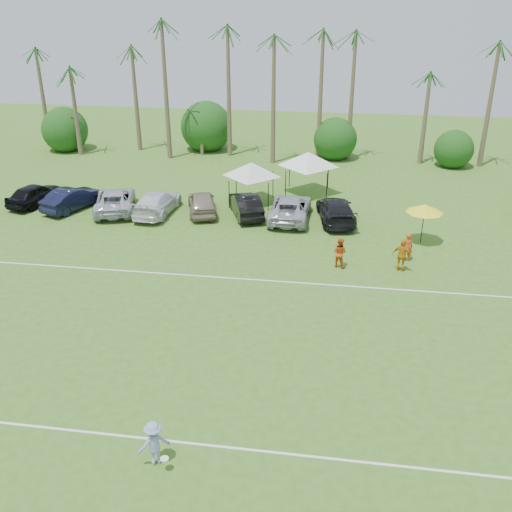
# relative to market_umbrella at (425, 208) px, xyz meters

# --- Properties ---
(ground) EXTENTS (120.00, 120.00, 0.00)m
(ground) POSITION_rel_market_umbrella_xyz_m (-11.56, -20.24, -2.16)
(ground) COLOR #3E691F
(ground) RESTS_ON ground
(field_lines) EXTENTS (80.00, 12.10, 0.01)m
(field_lines) POSITION_rel_market_umbrella_xyz_m (-11.56, -12.24, -2.16)
(field_lines) COLOR white
(field_lines) RESTS_ON ground
(palm_tree_0) EXTENTS (2.40, 2.40, 8.90)m
(palm_tree_0) POSITION_rel_market_umbrella_xyz_m (-33.56, 17.76, 5.32)
(palm_tree_0) COLOR brown
(palm_tree_0) RESTS_ON ground
(palm_tree_1) EXTENTS (2.40, 2.40, 9.90)m
(palm_tree_1) POSITION_rel_market_umbrella_xyz_m (-28.56, 17.76, 6.19)
(palm_tree_1) COLOR brown
(palm_tree_1) RESTS_ON ground
(palm_tree_2) EXTENTS (2.40, 2.40, 10.90)m
(palm_tree_2) POSITION_rel_market_umbrella_xyz_m (-23.56, 17.76, 7.05)
(palm_tree_2) COLOR brown
(palm_tree_2) RESTS_ON ground
(palm_tree_3) EXTENTS (2.40, 2.40, 11.90)m
(palm_tree_3) POSITION_rel_market_umbrella_xyz_m (-19.56, 17.76, 7.90)
(palm_tree_3) COLOR brown
(palm_tree_3) RESTS_ON ground
(palm_tree_4) EXTENTS (2.40, 2.40, 8.90)m
(palm_tree_4) POSITION_rel_market_umbrella_xyz_m (-15.56, 17.76, 5.32)
(palm_tree_4) COLOR brown
(palm_tree_4) RESTS_ON ground
(palm_tree_5) EXTENTS (2.40, 2.40, 9.90)m
(palm_tree_5) POSITION_rel_market_umbrella_xyz_m (-11.56, 17.76, 6.19)
(palm_tree_5) COLOR brown
(palm_tree_5) RESTS_ON ground
(palm_tree_6) EXTENTS (2.40, 2.40, 10.90)m
(palm_tree_6) POSITION_rel_market_umbrella_xyz_m (-7.56, 17.76, 7.05)
(palm_tree_6) COLOR brown
(palm_tree_6) RESTS_ON ground
(palm_tree_7) EXTENTS (2.40, 2.40, 11.90)m
(palm_tree_7) POSITION_rel_market_umbrella_xyz_m (-3.56, 17.76, 7.90)
(palm_tree_7) COLOR brown
(palm_tree_7) RESTS_ON ground
(palm_tree_8) EXTENTS (2.40, 2.40, 8.90)m
(palm_tree_8) POSITION_rel_market_umbrella_xyz_m (1.44, 17.76, 5.32)
(palm_tree_8) COLOR brown
(palm_tree_8) RESTS_ON ground
(palm_tree_9) EXTENTS (2.40, 2.40, 9.90)m
(palm_tree_9) POSITION_rel_market_umbrella_xyz_m (6.44, 17.76, 6.19)
(palm_tree_9) COLOR brown
(palm_tree_9) RESTS_ON ground
(bush_tree_0) EXTENTS (4.00, 4.00, 4.00)m
(bush_tree_0) POSITION_rel_market_umbrella_xyz_m (-30.56, 18.76, -0.37)
(bush_tree_0) COLOR brown
(bush_tree_0) RESTS_ON ground
(bush_tree_1) EXTENTS (4.00, 4.00, 4.00)m
(bush_tree_1) POSITION_rel_market_umbrella_xyz_m (-17.56, 18.76, -0.37)
(bush_tree_1) COLOR brown
(bush_tree_1) RESTS_ON ground
(bush_tree_2) EXTENTS (4.00, 4.00, 4.00)m
(bush_tree_2) POSITION_rel_market_umbrella_xyz_m (-5.56, 18.76, -0.37)
(bush_tree_2) COLOR brown
(bush_tree_2) RESTS_ON ground
(bush_tree_3) EXTENTS (4.00, 4.00, 4.00)m
(bush_tree_3) POSITION_rel_market_umbrella_xyz_m (4.44, 18.76, -0.37)
(bush_tree_3) COLOR brown
(bush_tree_3) RESTS_ON ground
(sideline_player_a) EXTENTS (0.61, 0.41, 1.63)m
(sideline_player_a) POSITION_rel_market_umbrella_xyz_m (-1.09, -2.66, -1.35)
(sideline_player_a) COLOR #D14917
(sideline_player_a) RESTS_ON ground
(sideline_player_b) EXTENTS (1.00, 0.91, 1.67)m
(sideline_player_b) POSITION_rel_market_umbrella_xyz_m (-4.78, -4.01, -1.33)
(sideline_player_b) COLOR #CE5116
(sideline_player_b) RESTS_ON ground
(sideline_player_c) EXTENTS (1.15, 0.76, 1.81)m
(sideline_player_c) POSITION_rel_market_umbrella_xyz_m (-1.48, -4.03, -1.26)
(sideline_player_c) COLOR orange
(sideline_player_c) RESTS_ON ground
(canopy_tent_left) EXTENTS (4.18, 4.18, 3.39)m
(canopy_tent_left) POSITION_rel_market_umbrella_xyz_m (-11.07, 5.58, 0.74)
(canopy_tent_left) COLOR black
(canopy_tent_left) RESTS_ON ground
(canopy_tent_right) EXTENTS (4.51, 4.51, 3.65)m
(canopy_tent_right) POSITION_rel_market_umbrella_xyz_m (-7.31, 8.12, 0.96)
(canopy_tent_right) COLOR black
(canopy_tent_right) RESTS_ON ground
(market_umbrella) EXTENTS (2.17, 2.17, 2.41)m
(market_umbrella) POSITION_rel_market_umbrella_xyz_m (0.00, 0.00, 0.00)
(market_umbrella) COLOR black
(market_umbrella) RESTS_ON ground
(frisbee_player) EXTENTS (1.19, 1.05, 1.59)m
(frisbee_player) POSITION_rel_market_umbrella_xyz_m (-10.27, -19.22, -1.37)
(frisbee_player) COLOR #8D99C8
(frisbee_player) RESTS_ON ground
(parked_car_0) EXTENTS (2.93, 4.76, 1.51)m
(parked_car_0) POSITION_rel_market_umbrella_xyz_m (-25.96, 2.94, -1.41)
(parked_car_0) COLOR black
(parked_car_0) RESTS_ON ground
(parked_car_1) EXTENTS (3.12, 4.86, 1.51)m
(parked_car_1) POSITION_rel_market_umbrella_xyz_m (-22.98, 2.46, -1.41)
(parked_car_1) COLOR black
(parked_car_1) RESTS_ON ground
(parked_car_2) EXTENTS (4.00, 5.94, 1.51)m
(parked_car_2) POSITION_rel_market_umbrella_xyz_m (-20.00, 2.56, -1.41)
(parked_car_2) COLOR silver
(parked_car_2) RESTS_ON ground
(parked_car_3) EXTENTS (2.38, 5.31, 1.51)m
(parked_car_3) POSITION_rel_market_umbrella_xyz_m (-17.02, 2.49, -1.41)
(parked_car_3) COLOR white
(parked_car_3) RESTS_ON ground
(parked_car_4) EXTENTS (2.98, 4.77, 1.51)m
(parked_car_4) POSITION_rel_market_umbrella_xyz_m (-14.04, 2.98, -1.41)
(parked_car_4) COLOR gray
(parked_car_4) RESTS_ON ground
(parked_car_5) EXTENTS (3.13, 4.86, 1.51)m
(parked_car_5) POSITION_rel_market_umbrella_xyz_m (-11.06, 2.98, -1.41)
(parked_car_5) COLOR black
(parked_car_5) RESTS_ON ground
(parked_car_6) EXTENTS (2.55, 5.46, 1.51)m
(parked_car_6) POSITION_rel_market_umbrella_xyz_m (-8.08, 2.78, -1.41)
(parked_car_6) COLOR #B1B4B8
(parked_car_6) RESTS_ON ground
(parked_car_7) EXTENTS (2.96, 5.49, 1.51)m
(parked_car_7) POSITION_rel_market_umbrella_xyz_m (-5.10, 2.86, -1.41)
(parked_car_7) COLOR black
(parked_car_7) RESTS_ON ground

